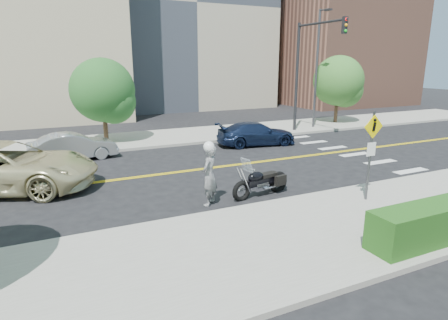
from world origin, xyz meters
name	(u,v)px	position (x,y,z in m)	size (l,w,h in m)	color
ground_plane	(187,171)	(0.00, 0.00, 0.00)	(120.00, 120.00, 0.00)	black
sidewalk_near	(281,240)	(0.00, -7.50, 0.07)	(60.00, 5.00, 0.15)	#9E9B91
sidewalk_far	(146,139)	(0.00, 7.50, 0.07)	(60.00, 5.00, 0.15)	#9E9B91
building_mid	(174,11)	(8.00, 26.00, 10.00)	(18.00, 14.00, 20.00)	#A39984
building_right	(340,51)	(26.00, 20.00, 6.00)	(14.00, 12.00, 12.00)	#8C5947
lamp_post	(316,70)	(12.00, 6.50, 4.15)	(0.16, 0.16, 8.00)	#4C4C51
traffic_light	(306,62)	(10.00, 5.08, 4.67)	(0.28, 4.50, 7.00)	black
pedestrian_sign	(371,147)	(4.20, -6.31, 1.96)	(0.78, 0.08, 3.00)	#4C4C51
motorcyclist	(209,174)	(-0.66, -4.14, 1.09)	(0.88, 0.88, 2.18)	#AAA9AE
motorcycle	(261,176)	(1.38, -4.09, 0.74)	(2.43, 0.74, 1.48)	black
suv	(5,167)	(-6.95, 0.41, 0.91)	(3.01, 6.54, 1.82)	beige
parked_car_silver	(73,147)	(-4.37, 4.20, 0.67)	(1.43, 4.10, 1.35)	#979A9E
parked_car_blue	(256,134)	(5.49, 3.42, 0.67)	(1.87, 4.59, 1.33)	#162242
tree_far_a	(103,90)	(-2.37, 7.35, 3.13)	(3.62, 3.62, 4.94)	#382619
tree_far_b	(338,81)	(14.91, 7.47, 3.32)	(3.77, 3.77, 5.21)	#382619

